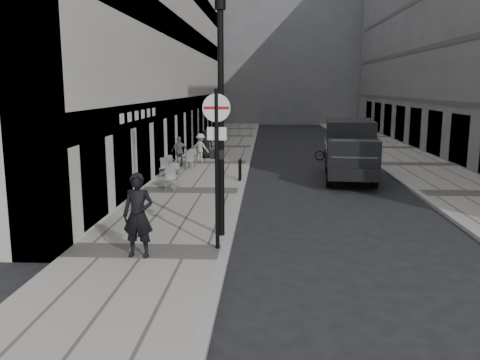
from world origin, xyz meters
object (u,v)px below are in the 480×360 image
Objects in this scene: walking_man at (138,215)px; sign_post at (217,148)px; panel_van at (350,147)px; cyclist at (329,149)px; lamppost at (221,106)px.

walking_man is 2.51m from sign_post.
cyclist is at bearing 97.62° from panel_van.
walking_man is 1.15× the size of cyclist.
sign_post is 0.69× the size of panel_van.
sign_post reaches higher than panel_van.
lamppost reaches higher than cyclist.
lamppost is at bearing 51.71° from walking_man.
panel_van is (5.02, 9.62, -2.16)m from lamppost.
panel_van is (5.02, 10.81, -1.19)m from sign_post.
cyclist is (4.82, 15.64, -2.97)m from lamppost.
cyclist is (-0.20, 6.02, -0.81)m from panel_van.
panel_van is at bearing 70.07° from sign_post.
panel_van is (6.85, 11.54, 0.36)m from walking_man.
walking_man is 0.35× the size of panel_van.
cyclist is at bearing 72.87° from lamppost.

